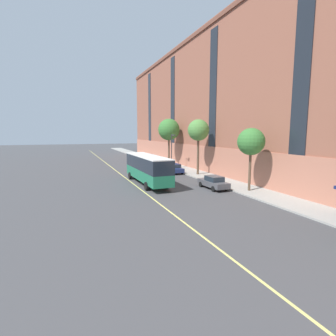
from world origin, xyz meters
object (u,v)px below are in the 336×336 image
city_bus (147,168)px  street_lamp (172,147)px  street_tree_far_downtown (169,130)px  parked_car_navy_1 (174,168)px  street_tree_mid_block (251,142)px  street_tree_far_uptown (198,131)px  parked_car_darkgray_3 (213,182)px  fire_hydrant (174,167)px  parked_car_red_2 (158,164)px

city_bus → street_lamp: (8.33, 12.02, 1.83)m
city_bus → street_tree_far_downtown: size_ratio=1.34×
street_tree_far_downtown → street_lamp: 5.45m
parked_car_navy_1 → street_tree_mid_block: street_tree_mid_block is taller
street_tree_far_downtown → street_tree_mid_block: bearing=-90.0°
street_tree_far_downtown → street_tree_far_uptown: bearing=-90.0°
street_tree_far_downtown → parked_car_navy_1: bearing=-106.5°
parked_car_darkgray_3 → street_tree_far_downtown: 23.07m
street_tree_far_uptown → fire_hydrant: size_ratio=11.78×
street_lamp → city_bus: bearing=-124.7°
parked_car_red_2 → fire_hydrant: bearing=-60.9°
parked_car_navy_1 → parked_car_red_2: bearing=92.1°
street_tree_far_downtown → fire_hydrant: (-1.16, -5.42, -6.66)m
city_bus → parked_car_navy_1: (6.68, 7.12, -1.36)m
street_lamp → parked_car_navy_1: bearing=-108.6°
street_tree_far_uptown → street_tree_mid_block: bearing=-90.0°
city_bus → parked_car_navy_1: city_bus is taller
street_tree_mid_block → street_tree_far_uptown: 12.47m
street_tree_far_downtown → parked_car_darkgray_3: bearing=-97.6°
city_bus → parked_car_darkgray_3: bearing=-41.3°
parked_car_darkgray_3 → street_tree_far_downtown: (2.93, 21.98, 6.37)m
city_bus → fire_hydrant: size_ratio=17.08×
city_bus → street_tree_mid_block: size_ratio=1.76×
street_tree_far_uptown → fire_hydrant: (-1.16, 6.98, -6.42)m
parked_car_navy_1 → fire_hydrant: size_ratio=6.40×
parked_car_darkgray_3 → fire_hydrant: bearing=83.9°
street_lamp → fire_hydrant: (-0.10, -1.12, -3.48)m
parked_car_darkgray_3 → street_tree_mid_block: size_ratio=0.66×
parked_car_red_2 → street_lamp: size_ratio=0.72×
city_bus → fire_hydrant: city_bus is taller
city_bus → parked_car_red_2: city_bus is taller
city_bus → street_tree_far_uptown: street_tree_far_uptown is taller
parked_car_navy_1 → street_tree_far_downtown: 11.51m
street_tree_far_downtown → fire_hydrant: size_ratio=12.72×
street_lamp → street_tree_mid_block: bearing=-87.0°
parked_car_darkgray_3 → parked_car_red_2: bearing=90.1°
city_bus → street_tree_mid_block: bearing=-42.1°
parked_car_darkgray_3 → street_lamp: street_lamp is taller
parked_car_darkgray_3 → street_tree_far_uptown: size_ratio=0.54×
parked_car_darkgray_3 → street_lamp: size_ratio=0.74×
street_tree_mid_block → street_lamp: (-1.06, 20.50, -1.61)m
street_tree_mid_block → street_tree_far_uptown: (0.00, 12.40, 1.33)m
fire_hydrant → parked_car_red_2: bearing=119.1°
parked_car_navy_1 → street_tree_far_downtown: bearing=73.5°
parked_car_red_2 → fire_hydrant: 3.72m
city_bus → parked_car_red_2: 15.58m
parked_car_navy_1 → parked_car_red_2: same height
parked_car_red_2 → parked_car_darkgray_3: (0.04, -19.80, 0.00)m
city_bus → parked_car_navy_1: size_ratio=2.67×
parked_car_navy_1 → parked_car_darkgray_3: (-0.22, -12.79, 0.00)m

